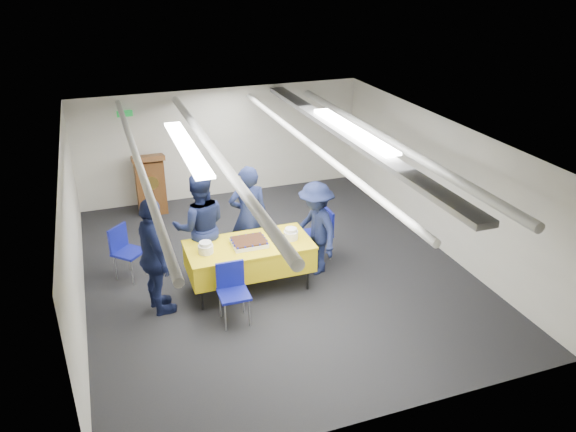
{
  "coord_description": "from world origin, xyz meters",
  "views": [
    {
      "loc": [
        -2.5,
        -7.66,
        4.76
      ],
      "look_at": [
        0.16,
        -0.2,
        1.05
      ],
      "focal_mm": 35.0,
      "sensor_mm": 36.0,
      "label": 1
    }
  ],
  "objects_px": {
    "sheet_cake": "(249,242)",
    "sailor_b": "(200,227)",
    "podium": "(150,183)",
    "sailor_c": "(155,257)",
    "serving_table": "(249,256)",
    "sailor_a": "(249,216)",
    "chair_left": "(124,247)",
    "chair_near": "(232,286)",
    "sailor_d": "(316,228)",
    "chair_right": "(322,229)"
  },
  "relations": [
    {
      "from": "podium",
      "to": "chair_left",
      "type": "bearing_deg",
      "value": -106.52
    },
    {
      "from": "chair_right",
      "to": "podium",
      "type": "bearing_deg",
      "value": 131.15
    },
    {
      "from": "sailor_a",
      "to": "serving_table",
      "type": "bearing_deg",
      "value": 82.19
    },
    {
      "from": "serving_table",
      "to": "sailor_a",
      "type": "height_order",
      "value": "sailor_a"
    },
    {
      "from": "sheet_cake",
      "to": "chair_left",
      "type": "height_order",
      "value": "chair_left"
    },
    {
      "from": "chair_left",
      "to": "sailor_c",
      "type": "xyz_separation_m",
      "value": [
        0.37,
        -1.16,
        0.36
      ]
    },
    {
      "from": "chair_near",
      "to": "chair_left",
      "type": "relative_size",
      "value": 1.0
    },
    {
      "from": "serving_table",
      "to": "sailor_a",
      "type": "distance_m",
      "value": 0.83
    },
    {
      "from": "sheet_cake",
      "to": "chair_right",
      "type": "height_order",
      "value": "chair_right"
    },
    {
      "from": "serving_table",
      "to": "podium",
      "type": "height_order",
      "value": "podium"
    },
    {
      "from": "chair_near",
      "to": "sailor_c",
      "type": "xyz_separation_m",
      "value": [
        -0.96,
        0.55,
        0.36
      ]
    },
    {
      "from": "serving_table",
      "to": "chair_left",
      "type": "height_order",
      "value": "chair_left"
    },
    {
      "from": "serving_table",
      "to": "sailor_d",
      "type": "distance_m",
      "value": 1.18
    },
    {
      "from": "chair_left",
      "to": "sailor_b",
      "type": "bearing_deg",
      "value": -20.44
    },
    {
      "from": "serving_table",
      "to": "chair_left",
      "type": "bearing_deg",
      "value": 150.45
    },
    {
      "from": "chair_right",
      "to": "sailor_d",
      "type": "bearing_deg",
      "value": -125.7
    },
    {
      "from": "sheet_cake",
      "to": "sailor_d",
      "type": "height_order",
      "value": "sailor_d"
    },
    {
      "from": "serving_table",
      "to": "sailor_b",
      "type": "relative_size",
      "value": 1.07
    },
    {
      "from": "sailor_a",
      "to": "sailor_d",
      "type": "bearing_deg",
      "value": 155.81
    },
    {
      "from": "serving_table",
      "to": "sailor_c",
      "type": "bearing_deg",
      "value": -173.86
    },
    {
      "from": "sailor_a",
      "to": "sailor_c",
      "type": "relative_size",
      "value": 0.98
    },
    {
      "from": "sailor_a",
      "to": "sailor_b",
      "type": "height_order",
      "value": "sailor_b"
    },
    {
      "from": "chair_right",
      "to": "sailor_b",
      "type": "xyz_separation_m",
      "value": [
        -2.07,
        0.02,
        0.36
      ]
    },
    {
      "from": "sailor_a",
      "to": "sheet_cake",
      "type": "bearing_deg",
      "value": 82.5
    },
    {
      "from": "sailor_b",
      "to": "sailor_c",
      "type": "bearing_deg",
      "value": 48.74
    },
    {
      "from": "sheet_cake",
      "to": "chair_right",
      "type": "xyz_separation_m",
      "value": [
        1.45,
        0.58,
        -0.28
      ]
    },
    {
      "from": "podium",
      "to": "sailor_d",
      "type": "bearing_deg",
      "value": -56.0
    },
    {
      "from": "serving_table",
      "to": "sheet_cake",
      "type": "height_order",
      "value": "sheet_cake"
    },
    {
      "from": "sheet_cake",
      "to": "sailor_b",
      "type": "distance_m",
      "value": 0.86
    },
    {
      "from": "podium",
      "to": "sailor_c",
      "type": "height_order",
      "value": "sailor_c"
    },
    {
      "from": "sailor_b",
      "to": "podium",
      "type": "bearing_deg",
      "value": -74.79
    },
    {
      "from": "chair_near",
      "to": "chair_left",
      "type": "bearing_deg",
      "value": 127.71
    },
    {
      "from": "podium",
      "to": "chair_near",
      "type": "bearing_deg",
      "value": -81.61
    },
    {
      "from": "sailor_c",
      "to": "sailor_d",
      "type": "bearing_deg",
      "value": -93.96
    },
    {
      "from": "chair_near",
      "to": "sailor_b",
      "type": "relative_size",
      "value": 0.49
    },
    {
      "from": "podium",
      "to": "sailor_c",
      "type": "xyz_separation_m",
      "value": [
        -0.35,
        -3.58,
        0.27
      ]
    },
    {
      "from": "serving_table",
      "to": "chair_left",
      "type": "distance_m",
      "value": 2.05
    },
    {
      "from": "chair_left",
      "to": "sailor_b",
      "type": "distance_m",
      "value": 1.29
    },
    {
      "from": "sheet_cake",
      "to": "sailor_c",
      "type": "distance_m",
      "value": 1.42
    },
    {
      "from": "chair_right",
      "to": "sailor_b",
      "type": "relative_size",
      "value": 0.49
    },
    {
      "from": "serving_table",
      "to": "sheet_cake",
      "type": "bearing_deg",
      "value": -96.97
    },
    {
      "from": "chair_left",
      "to": "sailor_d",
      "type": "bearing_deg",
      "value": -16.48
    },
    {
      "from": "sailor_a",
      "to": "sailor_c",
      "type": "xyz_separation_m",
      "value": [
        -1.62,
        -0.89,
        0.01
      ]
    },
    {
      "from": "podium",
      "to": "chair_left",
      "type": "height_order",
      "value": "podium"
    },
    {
      "from": "serving_table",
      "to": "sailor_d",
      "type": "relative_size",
      "value": 1.22
    },
    {
      "from": "chair_right",
      "to": "sailor_d",
      "type": "distance_m",
      "value": 0.56
    },
    {
      "from": "chair_right",
      "to": "sailor_a",
      "type": "xyz_separation_m",
      "value": [
        -1.24,
        0.18,
        0.34
      ]
    },
    {
      "from": "sheet_cake",
      "to": "chair_right",
      "type": "bearing_deg",
      "value": 21.81
    },
    {
      "from": "sheet_cake",
      "to": "serving_table",
      "type": "bearing_deg",
      "value": 83.03
    },
    {
      "from": "chair_near",
      "to": "sailor_d",
      "type": "height_order",
      "value": "sailor_d"
    }
  ]
}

